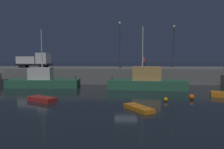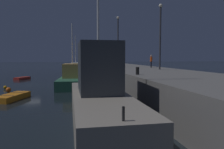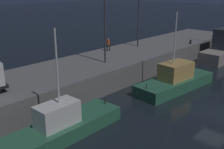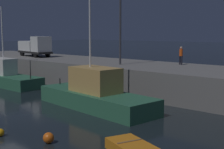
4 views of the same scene
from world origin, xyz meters
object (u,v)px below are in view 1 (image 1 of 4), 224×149
object	(u,v)px
fishing_trawler_red	(43,81)
dinghy_orange_near	(139,108)
lamp_post_west	(120,41)
fishing_boat_white	(147,81)
mooring_buoy_mid	(166,99)
mooring_buoy_near	(192,97)
dockworker	(144,62)
lamp_post_east	(174,43)
rowboat_blue_far	(42,99)
utility_truck	(35,60)

from	to	relation	value
fishing_trawler_red	dinghy_orange_near	bearing A→B (deg)	-45.07
lamp_post_west	dinghy_orange_near	bearing A→B (deg)	-85.07
dinghy_orange_near	lamp_post_west	size ratio (longest dim) A/B	0.40
fishing_boat_white	mooring_buoy_mid	distance (m)	8.31
mooring_buoy_near	mooring_buoy_mid	xyz separation A→B (m)	(-2.86, -1.06, -0.07)
fishing_trawler_red	dockworker	size ratio (longest dim) A/B	5.85
dinghy_orange_near	mooring_buoy_near	size ratio (longest dim) A/B	5.50
dockworker	mooring_buoy_near	bearing A→B (deg)	-80.81
lamp_post_east	mooring_buoy_mid	bearing A→B (deg)	-105.86
fishing_trawler_red	mooring_buoy_near	bearing A→B (deg)	-24.03
fishing_boat_white	dockworker	xyz separation A→B (m)	(0.79, 10.94, 2.45)
lamp_post_west	mooring_buoy_near	bearing A→B (deg)	-62.58
mooring_buoy_near	lamp_post_east	bearing A→B (deg)	82.35
fishing_boat_white	dinghy_orange_near	size ratio (longest dim) A/B	3.45
rowboat_blue_far	utility_truck	size ratio (longest dim) A/B	0.51
fishing_boat_white	mooring_buoy_mid	xyz separation A→B (m)	(0.86, -8.22, -0.83)
lamp_post_west	dockworker	distance (m)	6.86
dockworker	fishing_trawler_red	bearing A→B (deg)	-147.76
rowboat_blue_far	lamp_post_west	size ratio (longest dim) A/B	0.42
dockworker	rowboat_blue_far	bearing A→B (deg)	-122.10
lamp_post_west	mooring_buoy_mid	bearing A→B (deg)	-73.42
dockworker	utility_truck	bearing A→B (deg)	-170.87
rowboat_blue_far	mooring_buoy_mid	distance (m)	12.25
fishing_trawler_red	fishing_boat_white	world-z (taller)	fishing_boat_white
mooring_buoy_near	utility_truck	xyz separation A→B (m)	(-22.39, 14.97, 3.50)
fishing_trawler_red	dinghy_orange_near	xyz separation A→B (m)	(12.71, -12.74, -0.73)
dockworker	lamp_post_west	bearing A→B (deg)	-140.34
rowboat_blue_far	mooring_buoy_mid	size ratio (longest dim) A/B	7.68
fishing_trawler_red	lamp_post_east	world-z (taller)	lamp_post_east
mooring_buoy_mid	lamp_post_west	bearing A→B (deg)	106.58
dinghy_orange_near	lamp_post_east	world-z (taller)	lamp_post_east
rowboat_blue_far	mooring_buoy_near	world-z (taller)	mooring_buoy_near
fishing_boat_white	lamp_post_east	bearing A→B (deg)	58.75
lamp_post_east	utility_truck	xyz separation A→B (m)	(-24.68, -2.10, -3.13)
fishing_trawler_red	utility_truck	size ratio (longest dim) A/B	1.62
mooring_buoy_near	fishing_trawler_red	bearing A→B (deg)	155.97
fishing_trawler_red	mooring_buoy_near	world-z (taller)	fishing_trawler_red
rowboat_blue_far	mooring_buoy_near	size ratio (longest dim) A/B	5.74
dockworker	mooring_buoy_mid	bearing A→B (deg)	-89.79
rowboat_blue_far	utility_truck	bearing A→B (deg)	114.07
mooring_buoy_mid	lamp_post_west	xyz separation A→B (m)	(-4.59, 15.42, 6.82)
fishing_trawler_red	utility_truck	world-z (taller)	fishing_trawler_red
fishing_boat_white	dockworker	distance (m)	11.24
lamp_post_east	utility_truck	distance (m)	24.97
fishing_boat_white	lamp_post_west	world-z (taller)	lamp_post_west
rowboat_blue_far	mooring_buoy_mid	xyz separation A→B (m)	(12.25, 0.26, 0.00)
utility_truck	fishing_trawler_red	bearing A→B (deg)	-60.13
dockworker	dinghy_orange_near	bearing A→B (deg)	-97.30
rowboat_blue_far	mooring_buoy_mid	world-z (taller)	rowboat_blue_far
rowboat_blue_far	lamp_post_east	size ratio (longest dim) A/B	0.43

